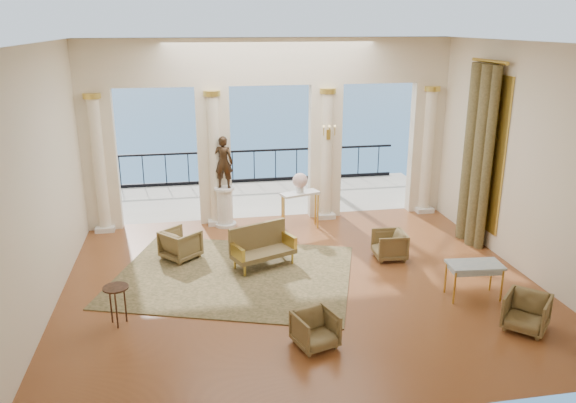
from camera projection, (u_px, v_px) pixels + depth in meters
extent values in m
plane|color=#512A15|center=(300.00, 283.00, 10.92)|extent=(9.00, 9.00, 0.00)
plane|color=white|center=(370.00, 257.00, 6.48)|extent=(9.00, 0.00, 9.00)
plane|color=white|center=(40.00, 183.00, 9.47)|extent=(0.00, 8.00, 8.00)
plane|color=white|center=(526.00, 160.00, 10.99)|extent=(0.00, 8.00, 8.00)
plane|color=white|center=(302.00, 43.00, 9.55)|extent=(9.00, 9.00, 0.00)
cube|color=#FCECCE|center=(270.00, 61.00, 13.32)|extent=(9.00, 0.30, 1.10)
cube|color=#FCECCE|center=(100.00, 161.00, 13.32)|extent=(0.80, 0.30, 3.40)
cylinder|color=#FCECCE|center=(99.00, 167.00, 13.18)|extent=(0.28, 0.28, 3.20)
cylinder|color=gold|center=(92.00, 96.00, 12.68)|extent=(0.40, 0.40, 0.12)
cube|color=silver|center=(106.00, 228.00, 13.65)|extent=(0.45, 0.45, 0.12)
cube|color=#FCECCE|center=(214.00, 156.00, 13.77)|extent=(0.80, 0.30, 3.40)
cylinder|color=#FCECCE|center=(215.00, 162.00, 13.64)|extent=(0.28, 0.28, 3.20)
cylinder|color=gold|center=(212.00, 93.00, 13.13)|extent=(0.40, 0.40, 0.12)
cube|color=silver|center=(217.00, 221.00, 14.10)|extent=(0.45, 0.45, 0.12)
cube|color=#FCECCE|center=(325.00, 152.00, 14.25)|extent=(0.80, 0.30, 3.40)
cylinder|color=#FCECCE|center=(326.00, 157.00, 14.11)|extent=(0.28, 0.28, 3.20)
cylinder|color=gold|center=(328.00, 91.00, 13.60)|extent=(0.40, 0.40, 0.12)
cube|color=silver|center=(325.00, 215.00, 14.58)|extent=(0.45, 0.45, 0.12)
cube|color=#FCECCE|center=(425.00, 148.00, 14.70)|extent=(0.80, 0.30, 3.40)
cylinder|color=#FCECCE|center=(427.00, 153.00, 14.56)|extent=(0.28, 0.28, 3.20)
cylinder|color=gold|center=(432.00, 89.00, 14.06)|extent=(0.40, 0.40, 0.12)
cube|color=silver|center=(423.00, 209.00, 15.03)|extent=(0.45, 0.45, 0.12)
cube|color=#A99E8F|center=(261.00, 198.00, 16.37)|extent=(10.00, 3.60, 0.10)
cube|color=black|center=(254.00, 151.00, 17.55)|extent=(9.00, 0.06, 0.06)
cube|color=black|center=(254.00, 180.00, 17.84)|extent=(9.00, 0.06, 0.10)
cylinder|color=black|center=(254.00, 166.00, 17.70)|extent=(0.03, 0.03, 1.00)
cylinder|color=black|center=(120.00, 172.00, 17.01)|extent=(0.03, 0.03, 1.00)
cylinder|color=black|center=(378.00, 161.00, 18.39)|extent=(0.03, 0.03, 1.00)
cylinder|color=#4C3823|center=(323.00, 118.00, 16.80)|extent=(0.20, 0.20, 4.20)
plane|color=#286187|center=(204.00, 115.00, 68.99)|extent=(160.00, 160.00, 0.00)
cylinder|color=#4A4627|center=(488.00, 161.00, 12.02)|extent=(0.26, 0.26, 4.00)
cylinder|color=#4A4627|center=(476.00, 156.00, 12.43)|extent=(0.32, 0.32, 4.00)
cylinder|color=#4A4627|center=(468.00, 152.00, 12.86)|extent=(0.26, 0.26, 4.00)
cylinder|color=gold|center=(490.00, 61.00, 11.82)|extent=(0.08, 1.40, 0.08)
cube|color=gold|center=(485.00, 152.00, 12.44)|extent=(0.04, 1.60, 3.40)
cube|color=gold|center=(328.00, 135.00, 13.79)|extent=(0.10, 0.04, 0.25)
cylinder|color=gold|center=(324.00, 131.00, 13.66)|extent=(0.02, 0.02, 0.22)
cylinder|color=gold|center=(329.00, 131.00, 13.69)|extent=(0.02, 0.02, 0.22)
cylinder|color=gold|center=(335.00, 131.00, 13.71)|extent=(0.02, 0.02, 0.22)
cube|color=#2E341B|center=(234.00, 275.00, 11.23)|extent=(5.48, 4.83, 0.02)
imported|color=#4F3C1E|center=(315.00, 328.00, 8.70)|extent=(0.75, 0.73, 0.62)
imported|color=#4F3C1E|center=(527.00, 311.00, 9.16)|extent=(0.90, 0.90, 0.68)
imported|color=#4F3C1E|center=(389.00, 244.00, 11.95)|extent=(0.64, 0.68, 0.66)
imported|color=#4F3C1E|center=(181.00, 243.00, 11.94)|extent=(0.94, 0.94, 0.71)
cube|color=#4F3C1E|center=(264.00, 254.00, 11.54)|extent=(1.42, 1.00, 0.10)
cube|color=#4F3C1E|center=(257.00, 236.00, 11.65)|extent=(1.24, 0.58, 0.54)
cube|color=gold|center=(237.00, 252.00, 11.17)|extent=(0.28, 0.52, 0.25)
cube|color=gold|center=(289.00, 240.00, 11.81)|extent=(0.28, 0.52, 0.25)
cylinder|color=gold|center=(245.00, 271.00, 11.13)|extent=(0.05, 0.05, 0.24)
cylinder|color=gold|center=(292.00, 259.00, 11.72)|extent=(0.05, 0.05, 0.24)
cylinder|color=gold|center=(235.00, 264.00, 11.47)|extent=(0.05, 0.05, 0.24)
cylinder|color=gold|center=(281.00, 252.00, 12.06)|extent=(0.05, 0.05, 0.24)
cube|color=#99B4C4|center=(475.00, 265.00, 10.16)|extent=(1.01, 0.60, 0.04)
cylinder|color=gold|center=(455.00, 288.00, 10.01)|extent=(0.04, 0.04, 0.62)
cylinder|color=gold|center=(502.00, 286.00, 10.10)|extent=(0.04, 0.04, 0.62)
cylinder|color=gold|center=(446.00, 277.00, 10.43)|extent=(0.04, 0.04, 0.62)
cylinder|color=gold|center=(491.00, 275.00, 10.51)|extent=(0.04, 0.04, 0.62)
cylinder|color=silver|center=(226.00, 224.00, 13.99)|extent=(0.54, 0.54, 0.07)
cylinder|color=silver|center=(225.00, 207.00, 13.85)|extent=(0.39, 0.39, 0.86)
cylinder|color=silver|center=(224.00, 189.00, 13.71)|extent=(0.50, 0.50, 0.05)
imported|color=#322316|center=(223.00, 162.00, 13.50)|extent=(0.54, 0.43, 1.27)
cube|color=silver|center=(300.00, 193.00, 13.61)|extent=(1.01, 0.64, 0.05)
cylinder|color=gold|center=(287.00, 215.00, 13.45)|extent=(0.05, 0.05, 0.84)
cylinder|color=gold|center=(317.00, 210.00, 13.83)|extent=(0.05, 0.05, 0.84)
cylinder|color=gold|center=(282.00, 212.00, 13.67)|extent=(0.05, 0.05, 0.84)
cylinder|color=gold|center=(312.00, 207.00, 14.05)|extent=(0.05, 0.05, 0.84)
cylinder|color=silver|center=(300.00, 188.00, 13.57)|extent=(0.18, 0.18, 0.23)
sphere|color=#CD9090|center=(300.00, 180.00, 13.51)|extent=(0.36, 0.36, 0.36)
cylinder|color=black|center=(116.00, 288.00, 9.22)|extent=(0.42, 0.42, 0.03)
cylinder|color=black|center=(125.00, 304.00, 9.40)|extent=(0.03, 0.03, 0.66)
cylinder|color=black|center=(111.00, 305.00, 9.37)|extent=(0.03, 0.03, 0.66)
cylinder|color=black|center=(116.00, 310.00, 9.20)|extent=(0.03, 0.03, 0.66)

